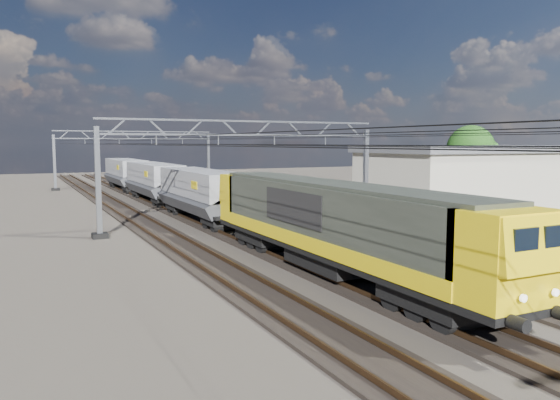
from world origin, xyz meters
name	(u,v)px	position (x,y,z in m)	size (l,w,h in m)	color
ground	(273,236)	(0.00, 0.00, 0.00)	(160.00, 160.00, 0.00)	black
track_outer_west	(176,243)	(-6.00, 0.00, 0.07)	(2.60, 140.00, 0.30)	black
track_loco	(243,238)	(-2.00, 0.00, 0.07)	(2.60, 140.00, 0.30)	black
track_inner_east	(302,233)	(2.00, 0.00, 0.07)	(2.60, 140.00, 0.30)	black
track_outer_east	(356,228)	(6.00, 0.00, 0.07)	(2.60, 140.00, 0.30)	black
catenary_gantry_mid	(247,169)	(0.00, 4.00, 3.91)	(19.90, 0.90, 7.11)	gray
catenary_gantry_far	(136,157)	(0.00, 40.00, 3.91)	(19.90, 0.90, 7.11)	gray
overhead_wires	(226,141)	(0.00, 8.00, 5.75)	(12.03, 140.00, 0.53)	black
locomotive	(331,222)	(-2.00, -9.91, 2.33)	(2.76, 21.10, 3.62)	black
hopper_wagon_lead	(201,191)	(-2.00, 7.79, 2.23)	(3.38, 13.00, 3.25)	black
hopper_wagon_mid	(154,179)	(-2.00, 21.99, 2.23)	(3.38, 13.00, 3.25)	black
hopper_wagon_third	(126,172)	(-2.00, 36.19, 2.23)	(3.38, 13.00, 3.25)	black
industrial_shed	(471,176)	(22.00, 6.00, 2.73)	(18.60, 10.60, 5.40)	beige
tree_far	(474,151)	(30.32, 13.79, 4.79)	(5.49, 5.09, 7.51)	#352318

